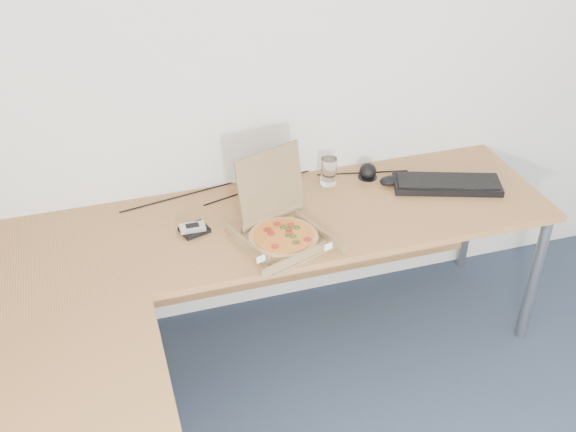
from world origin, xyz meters
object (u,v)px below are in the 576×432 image
object	(u,v)px
pizza_box	(282,232)
drinking_glass	(329,171)
desk	(216,303)
wallet	(194,230)
keyboard	(447,184)

from	to	relation	value
pizza_box	drinking_glass	xyz separation A→B (m)	(0.34, 0.37, 0.03)
desk	wallet	world-z (taller)	wallet
desk	drinking_glass	xyz separation A→B (m)	(0.67, 0.64, 0.10)
drinking_glass	wallet	distance (m)	0.70
drinking_glass	keyboard	size ratio (longest dim) A/B	0.27
desk	wallet	distance (m)	0.44
desk	wallet	xyz separation A→B (m)	(0.00, 0.44, 0.04)
pizza_box	wallet	distance (m)	0.37
wallet	pizza_box	bearing A→B (deg)	-44.17
wallet	desk	bearing A→B (deg)	-108.28
desk	keyboard	bearing A→B (deg)	20.77
drinking_glass	desk	bearing A→B (deg)	-136.40
keyboard	wallet	xyz separation A→B (m)	(-1.18, -0.01, -0.01)
desk	drinking_glass	bearing A→B (deg)	43.60
desk	wallet	size ratio (longest dim) A/B	22.67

